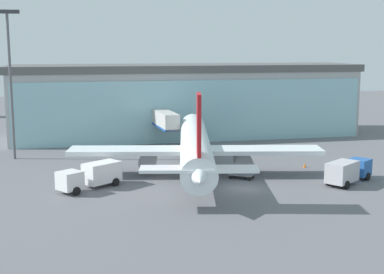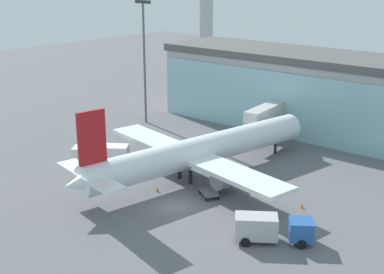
% 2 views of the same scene
% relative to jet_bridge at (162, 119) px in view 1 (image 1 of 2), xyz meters
% --- Properties ---
extents(ground, '(240.00, 240.00, 0.00)m').
position_rel_jet_bridge_xyz_m(ground, '(5.49, -26.88, -4.27)').
color(ground, slate).
extents(terminal_building, '(59.33, 15.60, 12.27)m').
position_rel_jet_bridge_xyz_m(terminal_building, '(5.49, 8.96, 1.87)').
color(terminal_building, '#A8A8A8').
rests_on(terminal_building, ground).
extents(jet_bridge, '(3.67, 13.52, 5.64)m').
position_rel_jet_bridge_xyz_m(jet_bridge, '(0.00, 0.00, 0.00)').
color(jet_bridge, beige).
rests_on(jet_bridge, ground).
extents(apron_light_mast, '(3.20, 0.40, 20.02)m').
position_rel_jet_bridge_xyz_m(apron_light_mast, '(-21.14, -5.88, 7.51)').
color(apron_light_mast, '#59595E').
rests_on(apron_light_mast, ground).
extents(airplane, '(30.31, 36.48, 10.93)m').
position_rel_jet_bridge_xyz_m(airplane, '(1.63, -18.94, -0.94)').
color(airplane, white).
rests_on(airplane, ground).
extents(catering_truck, '(7.16, 6.14, 2.65)m').
position_rel_jet_bridge_xyz_m(catering_truck, '(-10.70, -23.77, -2.80)').
color(catering_truck, silver).
rests_on(catering_truck, ground).
extents(fuel_truck, '(7.16, 6.13, 2.65)m').
position_rel_jet_bridge_xyz_m(fuel_truck, '(17.58, -26.81, -2.80)').
color(fuel_truck, '#2659A5').
rests_on(fuel_truck, ground).
extents(baggage_cart, '(3.22, 2.80, 1.50)m').
position_rel_jet_bridge_xyz_m(baggage_cart, '(6.44, -22.51, -3.77)').
color(baggage_cart, slate).
rests_on(baggage_cart, ground).
extents(safety_cone_nose, '(0.36, 0.36, 0.55)m').
position_rel_jet_bridge_xyz_m(safety_cone_nose, '(1.02, -25.38, -3.99)').
color(safety_cone_nose, orange).
rests_on(safety_cone_nose, ground).
extents(safety_cone_wingtip, '(0.36, 0.36, 0.55)m').
position_rel_jet_bridge_xyz_m(safety_cone_wingtip, '(16.01, -18.24, -3.99)').
color(safety_cone_wingtip, orange).
rests_on(safety_cone_wingtip, ground).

